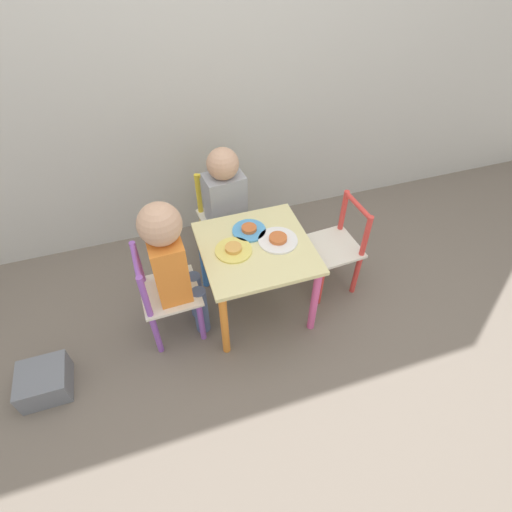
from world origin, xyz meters
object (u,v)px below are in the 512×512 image
(storage_bin, at_px, (44,382))
(chair_yellow, at_px, (224,218))
(plate_left, at_px, (234,250))
(plate_right, at_px, (278,240))
(chair_red, at_px, (336,248))
(chair_purple, at_px, (166,295))
(child_left, at_px, (172,260))
(plate_back, at_px, (249,230))
(child_back, at_px, (226,200))
(kids_table, at_px, (256,257))

(storage_bin, bearing_deg, chair_yellow, 31.81)
(plate_left, xyz_separation_m, plate_right, (0.21, -0.00, -0.00))
(chair_yellow, height_order, storage_bin, chair_yellow)
(chair_yellow, xyz_separation_m, chair_red, (0.49, -0.41, 0.00))
(chair_purple, bearing_deg, child_left, -90.00)
(chair_purple, distance_m, child_left, 0.22)
(chair_purple, height_order, chair_yellow, same)
(plate_right, bearing_deg, chair_red, 4.89)
(plate_right, bearing_deg, plate_left, 180.00)
(plate_left, bearing_deg, plate_right, -0.00)
(chair_red, distance_m, plate_right, 0.38)
(plate_left, distance_m, plate_back, 0.15)
(child_left, bearing_deg, child_back, -43.20)
(chair_purple, height_order, child_left, child_left)
(storage_bin, bearing_deg, kids_table, 9.31)
(child_left, height_order, plate_left, child_left)
(chair_purple, distance_m, child_back, 0.59)
(child_left, xyz_separation_m, child_back, (0.34, 0.39, -0.04))
(chair_purple, relative_size, chair_red, 1.00)
(kids_table, xyz_separation_m, chair_red, (0.44, 0.03, -0.10))
(storage_bin, bearing_deg, chair_purple, 14.70)
(chair_yellow, bearing_deg, plate_back, -88.12)
(kids_table, relative_size, plate_left, 3.01)
(kids_table, bearing_deg, chair_red, 3.71)
(chair_yellow, height_order, chair_red, same)
(kids_table, relative_size, child_left, 0.66)
(chair_purple, bearing_deg, plate_left, -89.39)
(kids_table, height_order, plate_left, plate_left)
(child_back, height_order, plate_right, child_back)
(storage_bin, bearing_deg, child_back, 28.98)
(child_back, xyz_separation_m, plate_left, (-0.07, -0.38, 0.01))
(storage_bin, bearing_deg, plate_right, 8.45)
(plate_right, xyz_separation_m, storage_bin, (-1.14, -0.17, -0.38))
(chair_purple, distance_m, plate_left, 0.38)
(kids_table, height_order, child_left, child_left)
(child_left, height_order, storage_bin, child_left)
(plate_back, bearing_deg, chair_red, -9.98)
(child_back, xyz_separation_m, storage_bin, (-0.99, -0.55, -0.37))
(chair_yellow, height_order, plate_right, chair_yellow)
(chair_purple, relative_size, chair_yellow, 1.00)
(kids_table, distance_m, plate_left, 0.13)
(child_back, distance_m, plate_back, 0.28)
(child_left, distance_m, plate_back, 0.40)
(chair_red, height_order, storage_bin, chair_red)
(chair_purple, xyz_separation_m, child_back, (0.40, 0.39, 0.17))
(chair_purple, relative_size, child_left, 0.68)
(child_left, height_order, child_back, child_left)
(child_back, relative_size, plate_right, 3.89)
(chair_yellow, bearing_deg, plate_left, -103.78)
(chair_purple, xyz_separation_m, plate_back, (0.44, 0.12, 0.18))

